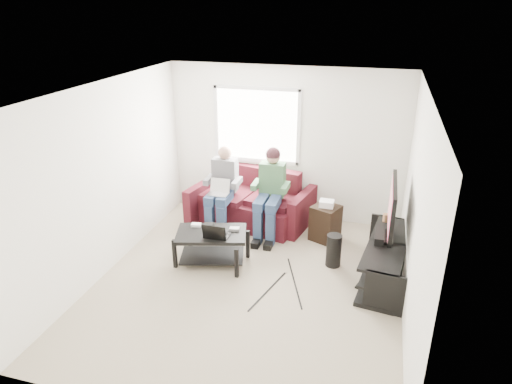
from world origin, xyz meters
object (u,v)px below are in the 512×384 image
(sofa, at_px, (252,204))
(tv_stand, at_px, (386,262))
(coffee_table, at_px, (212,240))
(tv, at_px, (392,208))
(subwoofer, at_px, (334,250))
(end_table, at_px, (325,222))

(sofa, height_order, tv_stand, sofa)
(coffee_table, xyz_separation_m, tv, (2.43, 0.37, 0.65))
(subwoofer, bearing_deg, tv, -1.41)
(sofa, distance_m, subwoofer, 1.85)
(sofa, distance_m, coffee_table, 1.45)
(sofa, xyz_separation_m, tv, (2.24, -1.06, 0.68))
(sofa, relative_size, tv_stand, 1.23)
(end_table, bearing_deg, subwoofer, -73.46)
(tv, bearing_deg, sofa, 154.61)
(tv_stand, distance_m, end_table, 1.28)
(coffee_table, bearing_deg, sofa, 82.54)
(tv_stand, xyz_separation_m, tv, (-0.00, 0.10, 0.76))
(tv_stand, height_order, tv, tv)
(subwoofer, bearing_deg, sofa, 145.50)
(sofa, height_order, tv, tv)
(subwoofer, bearing_deg, end_table, 106.54)
(coffee_table, relative_size, subwoofer, 2.28)
(subwoofer, height_order, end_table, end_table)
(sofa, xyz_separation_m, coffee_table, (-0.19, -1.44, 0.03))
(subwoofer, relative_size, end_table, 0.72)
(coffee_table, relative_size, tv, 1.01)
(tv, relative_size, end_table, 1.63)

